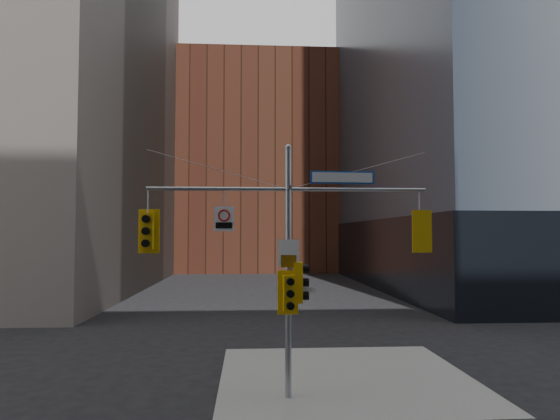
{
  "coord_description": "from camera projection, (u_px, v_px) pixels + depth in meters",
  "views": [
    {
      "loc": [
        -1.13,
        -12.16,
        4.7
      ],
      "look_at": [
        -0.23,
        2.0,
        5.4
      ],
      "focal_mm": 32.0,
      "sensor_mm": 36.0,
      "label": 1
    }
  ],
  "objects": [
    {
      "name": "traffic_light_pole_side",
      "position": [
        300.0,
        282.0,
        14.14
      ],
      "size": [
        0.45,
        0.38,
        1.14
      ],
      "rotation": [
        0.0,
        0.0,
        1.52
      ],
      "color": "#DEA70B",
      "rests_on": "ground"
    },
    {
      "name": "traffic_light_pole_front",
      "position": [
        289.0,
        293.0,
        13.83
      ],
      "size": [
        0.59,
        0.5,
        1.23
      ],
      "rotation": [
        0.0,
        0.0,
        0.12
      ],
      "color": "#DEA70B",
      "rests_on": "ground"
    },
    {
      "name": "traffic_light_west_arm",
      "position": [
        148.0,
        231.0,
        13.95
      ],
      "size": [
        0.6,
        0.48,
        1.25
      ],
      "rotation": [
        0.0,
        0.0,
        -0.05
      ],
      "color": "#DEA70B",
      "rests_on": "ground"
    },
    {
      "name": "regulatory_sign_arm",
      "position": [
        224.0,
        218.0,
        14.07
      ],
      "size": [
        0.56,
        0.09,
        0.7
      ],
      "rotation": [
        0.0,
        0.0,
        -0.07
      ],
      "color": "silver",
      "rests_on": "ground"
    },
    {
      "name": "street_blade_ns",
      "position": [
        287.0,
        302.0,
        14.54
      ],
      "size": [
        0.06,
        0.69,
        0.14
      ],
      "rotation": [
        0.0,
        0.0,
        0.05
      ],
      "color": "#145926",
      "rests_on": "ground"
    },
    {
      "name": "signal_assembly",
      "position": [
        288.0,
        245.0,
        14.16
      ],
      "size": [
        8.0,
        0.8,
        7.3
      ],
      "color": "#989AA0",
      "rests_on": "ground"
    },
    {
      "name": "regulatory_sign_pole",
      "position": [
        289.0,
        254.0,
        14.04
      ],
      "size": [
        0.6,
        0.08,
        0.78
      ],
      "rotation": [
        0.0,
        0.0,
        -0.07
      ],
      "color": "silver",
      "rests_on": "ground"
    },
    {
      "name": "street_sign_blade",
      "position": [
        342.0,
        177.0,
        14.36
      ],
      "size": [
        1.89,
        0.15,
        0.37
      ],
      "rotation": [
        0.0,
        0.0,
        0.05
      ],
      "color": "#11429F",
      "rests_on": "ground"
    },
    {
      "name": "brick_midrise",
      "position": [
        257.0,
        169.0,
        70.47
      ],
      "size": [
        26.0,
        20.0,
        28.0
      ],
      "primitive_type": "cube",
      "color": "brown",
      "rests_on": "ground"
    },
    {
      "name": "sidewalk_corner",
      "position": [
        345.0,
        378.0,
        16.07
      ],
      "size": [
        8.0,
        8.0,
        0.15
      ],
      "primitive_type": "cube",
      "color": "gray",
      "rests_on": "ground"
    },
    {
      "name": "traffic_light_east_arm",
      "position": [
        420.0,
        231.0,
        14.42
      ],
      "size": [
        0.58,
        0.47,
        1.22
      ],
      "rotation": [
        0.0,
        0.0,
        3.2
      ],
      "color": "#DEA70B",
      "rests_on": "ground"
    },
    {
      "name": "street_blade_ew",
      "position": [
        304.0,
        290.0,
        14.14
      ],
      "size": [
        0.74,
        0.08,
        0.15
      ],
      "rotation": [
        0.0,
        0.0,
        0.06
      ],
      "color": "silver",
      "rests_on": "ground"
    }
  ]
}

